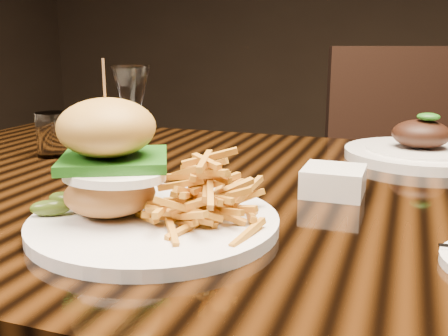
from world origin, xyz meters
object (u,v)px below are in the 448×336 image
(dining_table, at_px, (290,238))
(chair_far, at_px, (407,185))
(burger_plate, at_px, (150,185))
(far_dish, at_px, (420,150))
(wine_glass, at_px, (132,95))

(dining_table, relative_size, chair_far, 1.68)
(burger_plate, relative_size, far_dish, 1.08)
(wine_glass, xyz_separation_m, chair_far, (0.45, 0.86, -0.34))
(burger_plate, bearing_deg, wine_glass, 109.01)
(dining_table, relative_size, burger_plate, 5.38)
(dining_table, height_order, wine_glass, wine_glass)
(wine_glass, height_order, chair_far, chair_far)
(dining_table, distance_m, wine_glass, 0.35)
(wine_glass, distance_m, chair_far, 1.03)
(chair_far, bearing_deg, far_dish, -108.35)
(wine_glass, relative_size, chair_far, 0.19)
(far_dish, bearing_deg, wine_glass, -151.39)
(dining_table, xyz_separation_m, burger_plate, (-0.12, -0.22, 0.13))
(far_dish, xyz_separation_m, chair_far, (-0.01, 0.60, -0.23))
(chair_far, bearing_deg, dining_table, -120.36)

